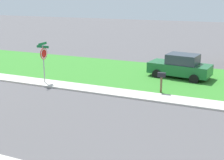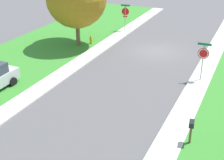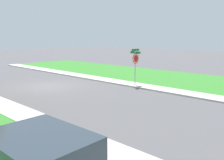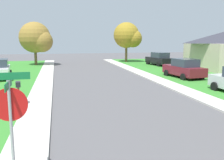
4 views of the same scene
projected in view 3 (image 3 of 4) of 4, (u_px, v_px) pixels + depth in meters
ground_plane at (48, 86)px, 18.48m from camera, size 120.00×120.00×0.00m
stop_sign_far_corner at (136, 61)px, 18.43m from camera, size 0.92×0.92×2.77m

